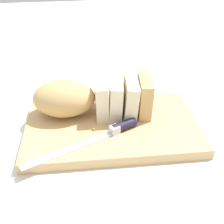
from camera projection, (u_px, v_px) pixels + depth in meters
name	position (u px, v px, depth m)	size (l,w,h in m)	color
ground_plane	(112.00, 131.00, 0.67)	(3.00, 3.00, 0.00)	silver
cutting_board	(112.00, 127.00, 0.66)	(0.40, 0.25, 0.03)	tan
bread_loaf	(90.00, 98.00, 0.66)	(0.29, 0.13, 0.09)	tan
bread_knife	(110.00, 131.00, 0.61)	(0.25, 0.12, 0.02)	silver
crumb_near_knife	(94.00, 130.00, 0.63)	(0.01, 0.01, 0.01)	#A8753D
crumb_near_loaf	(96.00, 120.00, 0.66)	(0.00, 0.00, 0.00)	#A8753D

